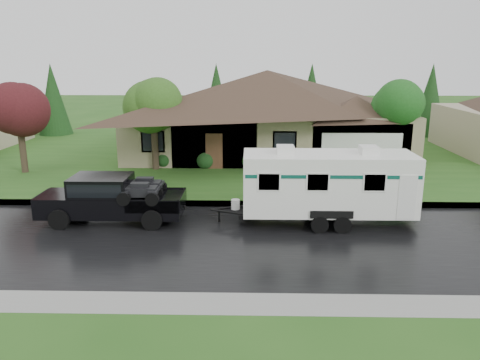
# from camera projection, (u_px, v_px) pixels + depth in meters

# --- Properties ---
(ground) EXTENTS (140.00, 140.00, 0.00)m
(ground) POSITION_uv_depth(u_px,v_px,m) (228.00, 222.00, 19.09)
(ground) COLOR #28571B
(ground) RESTS_ON ground
(road) EXTENTS (140.00, 8.00, 0.01)m
(road) POSITION_uv_depth(u_px,v_px,m) (225.00, 240.00, 17.15)
(road) COLOR black
(road) RESTS_ON ground
(curb) EXTENTS (140.00, 0.50, 0.15)m
(curb) POSITION_uv_depth(u_px,v_px,m) (230.00, 204.00, 21.25)
(curb) COLOR gray
(curb) RESTS_ON ground
(lawn) EXTENTS (140.00, 26.00, 0.15)m
(lawn) POSITION_uv_depth(u_px,v_px,m) (238.00, 151.00, 33.59)
(lawn) COLOR #28571B
(lawn) RESTS_ON ground
(house_main) EXTENTS (19.44, 10.80, 6.90)m
(house_main) POSITION_uv_depth(u_px,v_px,m) (271.00, 103.00, 31.53)
(house_main) COLOR gray
(house_main) RESTS_ON lawn
(tree_left_green) EXTENTS (3.23, 3.23, 5.35)m
(tree_left_green) POSITION_uv_depth(u_px,v_px,m) (153.00, 106.00, 26.76)
(tree_left_green) COLOR #382B1E
(tree_left_green) RESTS_ON lawn
(tree_red) EXTENTS (3.06, 3.06, 5.06)m
(tree_red) POSITION_uv_depth(u_px,v_px,m) (18.00, 111.00, 26.04)
(tree_red) COLOR #382B1E
(tree_red) RESTS_ON lawn
(tree_right_green) EXTENTS (3.09, 3.09, 5.12)m
(tree_right_green) POSITION_uv_depth(u_px,v_px,m) (403.00, 107.00, 27.58)
(tree_right_green) COLOR #382B1E
(tree_right_green) RESTS_ON lawn
(shrub_row) EXTENTS (13.60, 1.00, 1.00)m
(shrub_row) POSITION_uv_depth(u_px,v_px,m) (269.00, 159.00, 27.88)
(shrub_row) COLOR #143814
(shrub_row) RESTS_ON lawn
(pickup_truck) EXTENTS (5.73, 2.18, 1.91)m
(pickup_truck) POSITION_uv_depth(u_px,v_px,m) (109.00, 197.00, 18.91)
(pickup_truck) COLOR black
(pickup_truck) RESTS_ON ground
(travel_trailer) EXTENTS (7.07, 2.48, 3.17)m
(travel_trailer) POSITION_uv_depth(u_px,v_px,m) (328.00, 183.00, 18.55)
(travel_trailer) COLOR white
(travel_trailer) RESTS_ON ground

